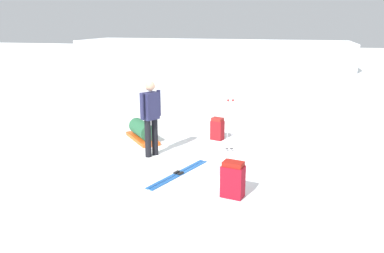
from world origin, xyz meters
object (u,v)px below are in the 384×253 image
skier_standing (151,115)px  backpack_large_dark (233,180)px  gear_sled (142,132)px  ski_poles_planted_near (230,123)px  backpack_bright (217,129)px  thermos_bottle (219,169)px  ski_pair_near (179,174)px

skier_standing → backpack_large_dark: bearing=-39.3°
backpack_large_dark → gear_sled: 3.84m
ski_poles_planted_near → gear_sled: ski_poles_planted_near is taller
backpack_large_dark → backpack_bright: backpack_large_dark is taller
ski_poles_planted_near → thermos_bottle: 1.60m
backpack_large_dark → ski_poles_planted_near: ski_poles_planted_near is taller
ski_poles_planted_near → thermos_bottle: bearing=-90.0°
backpack_bright → thermos_bottle: backpack_bright is taller
ski_poles_planted_near → backpack_large_dark: bearing=-80.6°
skier_standing → thermos_bottle: (1.66, -0.77, -0.82)m
thermos_bottle → ski_poles_planted_near: bearing=90.0°
backpack_bright → ski_pair_near: bearing=-97.8°
backpack_bright → gear_sled: 1.91m
ski_poles_planted_near → thermos_bottle: ski_poles_planted_near is taller
skier_standing → ski_pair_near: 1.59m
thermos_bottle → backpack_bright: bearing=100.5°
backpack_bright → ski_poles_planted_near: size_ratio=0.47×
ski_poles_planted_near → gear_sled: bearing=171.5°
backpack_large_dark → gear_sled: (-2.68, 2.75, -0.09)m
ski_poles_planted_near → gear_sled: size_ratio=0.97×
backpack_large_dark → thermos_bottle: bearing=113.7°
backpack_bright → thermos_bottle: size_ratio=2.21×
ski_pair_near → backpack_large_dark: (1.17, -0.75, 0.30)m
backpack_large_dark → thermos_bottle: backpack_large_dark is taller
ski_pair_near → ski_poles_planted_near: (0.77, 1.66, 0.68)m
skier_standing → gear_sled: 1.43m
ski_pair_near → gear_sled: gear_sled is taller
skier_standing → backpack_bright: skier_standing is taller
ski_pair_near → gear_sled: bearing=127.0°
backpack_bright → ski_poles_planted_near: (0.43, -0.83, 0.41)m
gear_sled → ski_poles_planted_near: bearing=-8.5°
ski_pair_near → backpack_bright: backpack_bright is taller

